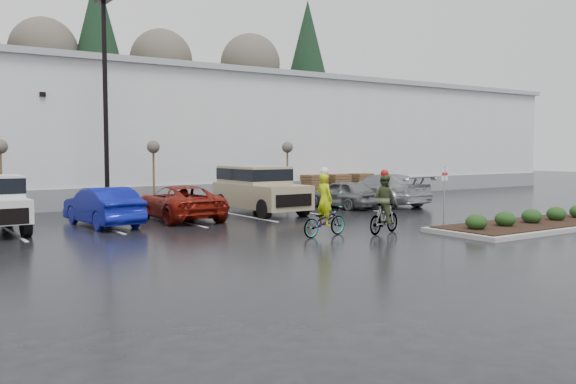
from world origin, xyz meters
TOP-DOWN VIEW (x-y plane):
  - ground at (0.00, 0.00)m, footprint 120.00×120.00m
  - warehouse at (0.00, 21.99)m, footprint 60.50×15.50m
  - wooded_ridge at (0.00, 45.00)m, footprint 80.00×25.00m
  - lamppost at (-4.00, 12.00)m, footprint 0.50×1.00m
  - sapling_west at (-8.00, 13.00)m, footprint 0.60×0.60m
  - sapling_mid at (-1.50, 13.00)m, footprint 0.60×0.60m
  - sapling_east at (6.00, 13.00)m, footprint 0.60×0.60m
  - pallet_stack_a at (8.50, 14.00)m, footprint 1.20×1.20m
  - pallet_stack_b at (10.20, 14.00)m, footprint 1.20×1.20m
  - pallet_stack_c at (12.00, 14.00)m, footprint 1.20×1.20m
  - curb_island at (7.00, -1.00)m, footprint 8.00×3.00m
  - mulch_bed at (7.00, -1.00)m, footprint 7.60×2.60m
  - shrub_a at (4.00, -1.00)m, footprint 0.70×0.70m
  - shrub_b at (5.50, -1.00)m, footprint 0.70×0.70m
  - shrub_c at (7.00, -1.00)m, footprint 0.70×0.70m
  - shrub_d at (8.50, -1.00)m, footprint 0.70×0.70m
  - fire_lane_sign at (3.80, 0.20)m, footprint 0.30×0.05m
  - car_blue at (-5.40, 8.13)m, footprint 1.83×4.42m
  - car_red at (-2.26, 8.41)m, footprint 2.58×5.07m
  - suv_tan at (1.59, 8.52)m, footprint 2.20×5.10m
  - car_grey at (6.17, 8.49)m, footprint 1.95×4.06m
  - car_far_silver at (8.51, 8.40)m, footprint 2.31×5.48m
  - cyclist_hivis at (-0.33, 1.50)m, footprint 1.90×0.90m
  - cyclist_olive at (1.67, 0.86)m, footprint 1.70×0.89m

SIDE VIEW (x-z plane):
  - ground at x=0.00m, z-range 0.00..0.00m
  - curb_island at x=7.00m, z-range 0.00..0.15m
  - mulch_bed at x=7.00m, z-range 0.15..0.19m
  - shrub_a at x=4.00m, z-range 0.15..0.67m
  - shrub_b at x=5.50m, z-range 0.15..0.67m
  - shrub_c at x=7.00m, z-range 0.15..0.67m
  - shrub_d at x=8.50m, z-range 0.15..0.67m
  - car_grey at x=6.17m, z-range 0.00..1.34m
  - pallet_stack_a at x=8.50m, z-range 0.00..1.35m
  - pallet_stack_b at x=10.20m, z-range 0.00..1.35m
  - pallet_stack_c at x=12.00m, z-range 0.00..1.35m
  - car_red at x=-2.26m, z-range 0.00..1.37m
  - cyclist_hivis at x=-0.33m, z-range -0.42..1.80m
  - car_blue at x=-5.40m, z-range 0.00..1.42m
  - cyclist_olive at x=1.67m, z-range -0.28..1.85m
  - car_far_silver at x=8.51m, z-range 0.00..1.58m
  - suv_tan at x=1.59m, z-range 0.00..2.06m
  - fire_lane_sign at x=3.80m, z-range 0.31..2.51m
  - sapling_west at x=-8.00m, z-range 1.13..4.33m
  - sapling_mid at x=-1.50m, z-range 1.13..4.33m
  - sapling_east at x=6.00m, z-range 1.13..4.33m
  - wooded_ridge at x=0.00m, z-range 0.00..6.00m
  - warehouse at x=0.00m, z-range 0.05..7.25m
  - lamppost at x=-4.00m, z-range 1.07..10.30m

